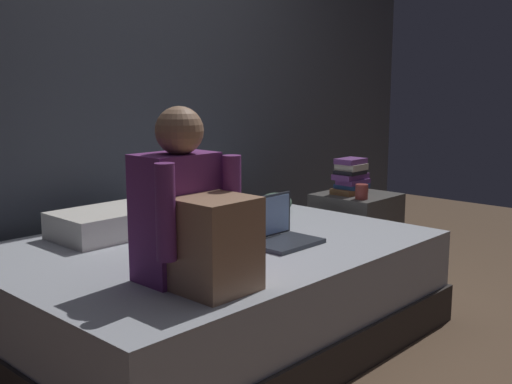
{
  "coord_description": "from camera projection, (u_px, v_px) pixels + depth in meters",
  "views": [
    {
      "loc": [
        -2.1,
        -1.77,
        1.2
      ],
      "look_at": [
        -0.1,
        0.1,
        0.73
      ],
      "focal_mm": 42.86,
      "sensor_mm": 36.0,
      "label": 1
    }
  ],
  "objects": [
    {
      "name": "clothes_pile",
      "position": [
        270.0,
        204.0,
        3.53
      ],
      "size": [
        0.26,
        0.23,
        0.12
      ],
      "color": "#8E3D47",
      "rests_on": "bed"
    },
    {
      "name": "pillow",
      "position": [
        113.0,
        222.0,
        3.0
      ],
      "size": [
        0.56,
        0.36,
        0.13
      ],
      "primitive_type": "cube",
      "color": "silver",
      "rests_on": "bed"
    },
    {
      "name": "wall_back",
      "position": [
        127.0,
        59.0,
        3.48
      ],
      "size": [
        5.6,
        0.1,
        2.7
      ],
      "primitive_type": "cube",
      "color": "#424751",
      "rests_on": "ground_plane"
    },
    {
      "name": "mug",
      "position": [
        362.0,
        192.0,
        3.66
      ],
      "size": [
        0.08,
        0.08,
        0.09
      ],
      "primitive_type": "cylinder",
      "color": "#933833",
      "rests_on": "nightstand"
    },
    {
      "name": "nightstand",
      "position": [
        356.0,
        235.0,
        3.89
      ],
      "size": [
        0.44,
        0.46,
        0.53
      ],
      "color": "#474442",
      "rests_on": "ground_plane"
    },
    {
      "name": "bed",
      "position": [
        211.0,
        291.0,
        2.92
      ],
      "size": [
        2.0,
        1.5,
        0.48
      ],
      "color": "#332D2B",
      "rests_on": "ground_plane"
    },
    {
      "name": "laptop",
      "position": [
        279.0,
        232.0,
        2.85
      ],
      "size": [
        0.32,
        0.23,
        0.22
      ],
      "color": "#333842",
      "rests_on": "bed"
    },
    {
      "name": "person_sitting",
      "position": [
        192.0,
        217.0,
        2.24
      ],
      "size": [
        0.39,
        0.44,
        0.66
      ],
      "color": "#75337A",
      "rests_on": "bed"
    },
    {
      "name": "book_stack",
      "position": [
        351.0,
        177.0,
        3.84
      ],
      "size": [
        0.24,
        0.16,
        0.22
      ],
      "color": "brown",
      "rests_on": "nightstand"
    },
    {
      "name": "ground_plane",
      "position": [
        285.0,
        342.0,
        2.9
      ],
      "size": [
        8.0,
        8.0,
        0.0
      ],
      "primitive_type": "plane",
      "color": "brown"
    }
  ]
}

